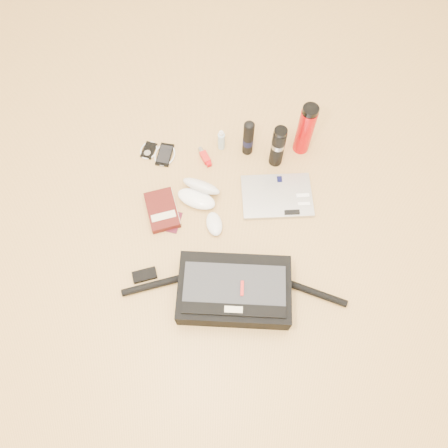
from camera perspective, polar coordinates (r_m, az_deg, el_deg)
The scene contains 14 objects.
ground at distance 1.96m, azimuth 0.72°, elevation -1.77°, with size 4.00×4.00×0.00m, color tan.
messenger_bag at distance 1.82m, azimuth 1.26°, elevation -8.67°, with size 0.95×0.32×0.13m.
laptop at distance 2.05m, azimuth 6.96°, elevation 3.62°, with size 0.33×0.23×0.03m.
book at distance 2.02m, azimuth -8.05°, elevation 1.81°, with size 0.18×0.23×0.04m.
passport at distance 2.00m, azimuth -6.87°, elevation 0.34°, with size 0.10×0.12×0.01m.
mouse at distance 1.97m, azimuth -1.28°, elevation 0.01°, with size 0.09×0.13×0.04m.
sunglasses_case at distance 2.02m, azimuth -3.31°, elevation 4.10°, with size 0.23×0.22×0.11m.
ipod at distance 2.21m, azimuth -9.80°, elevation 9.46°, with size 0.10×0.11×0.01m.
phone at distance 2.18m, azimuth -7.74°, elevation 8.96°, with size 0.12×0.14×0.01m.
inhaler at distance 2.15m, azimuth -2.53°, elevation 8.77°, with size 0.07×0.11×0.03m.
spray_bottle at distance 2.15m, azimuth -0.35°, elevation 10.86°, with size 0.04×0.04×0.13m.
aerosol_can at distance 2.10m, azimuth 3.19°, elevation 11.17°, with size 0.07×0.07×0.22m.
thermos_black at distance 2.06m, azimuth 7.05°, elevation 10.01°, with size 0.08×0.08×0.25m.
thermos_red at distance 2.11m, azimuth 10.58°, elevation 12.03°, with size 0.08×0.08×0.30m.
Camera 1 is at (-0.05, -0.76, 1.81)m, focal length 35.00 mm.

